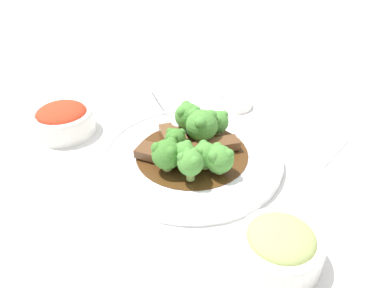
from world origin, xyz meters
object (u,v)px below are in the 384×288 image
at_px(broccoli_floret_2, 217,121).
at_px(broccoli_floret_4, 205,154).
at_px(beef_strip_3, 158,154).
at_px(beef_strip_1, 173,134).
at_px(main_plate, 192,156).
at_px(broccoli_floret_6, 167,154).
at_px(broccoli_floret_1, 188,115).
at_px(broccoli_floret_0, 184,153).
at_px(broccoli_floret_5, 175,138).
at_px(side_bowl_kimchi, 63,119).
at_px(beef_strip_2, 190,153).
at_px(broccoli_floret_8, 202,125).
at_px(serving_spoon, 174,121).
at_px(sauce_dish, 234,104).
at_px(broccoli_floret_7, 220,158).
at_px(beef_strip_0, 218,145).
at_px(broccoli_floret_3, 190,163).
at_px(side_bowl_appetizer, 280,246).

distance_m(broccoli_floret_2, broccoli_floret_4, 0.10).
relative_size(beef_strip_3, broccoli_floret_2, 1.72).
relative_size(beef_strip_1, beef_strip_3, 0.93).
xyz_separation_m(main_plate, broccoli_floret_6, (-0.06, 0.01, 0.04)).
xyz_separation_m(broccoli_floret_1, broccoli_floret_4, (-0.08, -0.07, -0.01)).
bearing_deg(broccoli_floret_0, broccoli_floret_5, 45.10).
distance_m(broccoli_floret_1, side_bowl_kimchi, 0.24).
bearing_deg(beef_strip_2, broccoli_floret_8, 5.01).
distance_m(broccoli_floret_6, broccoli_floret_8, 0.10).
bearing_deg(main_plate, side_bowl_kimchi, 97.65).
distance_m(serving_spoon, side_bowl_kimchi, 0.21).
xyz_separation_m(beef_strip_3, sauce_dish, (0.25, -0.03, -0.02)).
height_order(beef_strip_1, serving_spoon, same).
height_order(broccoli_floret_6, side_bowl_kimchi, broccoli_floret_6).
bearing_deg(broccoli_floret_7, beef_strip_2, 77.82).
height_order(broccoli_floret_0, sauce_dish, broccoli_floret_0).
xyz_separation_m(beef_strip_0, broccoli_floret_0, (-0.07, 0.03, 0.02)).
bearing_deg(broccoli_floret_4, broccoli_floret_5, 73.76).
height_order(broccoli_floret_0, broccoli_floret_3, broccoli_floret_3).
bearing_deg(serving_spoon, broccoli_floret_7, -123.95).
xyz_separation_m(broccoli_floret_0, broccoli_floret_1, (0.10, 0.05, 0.01)).
relative_size(broccoli_floret_1, serving_spoon, 0.28).
xyz_separation_m(beef_strip_2, broccoli_floret_3, (-0.05, -0.03, 0.02)).
bearing_deg(broccoli_floret_7, serving_spoon, 56.05).
bearing_deg(beef_strip_0, broccoli_floret_4, -177.18).
height_order(main_plate, beef_strip_3, beef_strip_3).
relative_size(broccoli_floret_0, sauce_dish, 0.62).
distance_m(broccoli_floret_8, side_bowl_kimchi, 0.26).
relative_size(broccoli_floret_6, broccoli_floret_7, 1.10).
height_order(beef_strip_1, broccoli_floret_5, broccoli_floret_5).
xyz_separation_m(broccoli_floret_6, side_bowl_kimchi, (0.03, 0.24, -0.02)).
relative_size(broccoli_floret_1, side_bowl_appetizer, 0.54).
bearing_deg(broccoli_floret_1, serving_spoon, 72.88).
relative_size(broccoli_floret_0, serving_spoon, 0.23).
xyz_separation_m(broccoli_floret_1, side_bowl_kimchi, (-0.08, 0.22, -0.03)).
bearing_deg(broccoli_floret_6, beef_strip_1, 24.92).
relative_size(broccoli_floret_7, side_bowl_kimchi, 0.41).
distance_m(beef_strip_3, side_bowl_appetizer, 0.25).
height_order(broccoli_floret_7, broccoli_floret_8, broccoli_floret_8).
xyz_separation_m(beef_strip_0, broccoli_floret_3, (-0.09, 0.00, 0.02)).
distance_m(broccoli_floret_8, serving_spoon, 0.08).
distance_m(beef_strip_3, broccoli_floret_6, 0.04).
bearing_deg(serving_spoon, broccoli_floret_6, -154.10).
bearing_deg(main_plate, side_bowl_appetizer, -124.54).
xyz_separation_m(serving_spoon, sauce_dish, (0.15, -0.06, -0.02)).
bearing_deg(side_bowl_kimchi, side_bowl_appetizer, -102.36).
distance_m(main_plate, sauce_dish, 0.21).
distance_m(beef_strip_2, side_bowl_appetizer, 0.22).
bearing_deg(broccoli_floret_2, main_plate, 169.86).
height_order(broccoli_floret_4, broccoli_floret_7, broccoli_floret_7).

